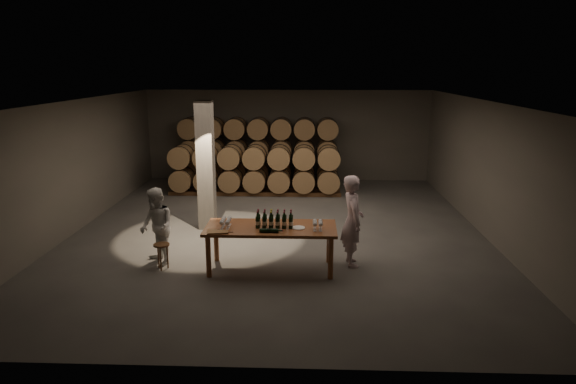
{
  "coord_description": "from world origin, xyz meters",
  "views": [
    {
      "loc": [
        0.73,
        -12.19,
        3.98
      ],
      "look_at": [
        0.26,
        -0.41,
        1.1
      ],
      "focal_mm": 32.0,
      "sensor_mm": 36.0,
      "label": 1
    }
  ],
  "objects_px": {
    "tasting_table": "(271,232)",
    "person_man": "(352,221)",
    "plate": "(298,228)",
    "person_woman": "(157,227)",
    "bottle_cluster": "(274,221)",
    "notebook_near": "(222,232)",
    "stool": "(162,248)"
  },
  "relations": [
    {
      "from": "bottle_cluster",
      "to": "person_man",
      "type": "height_order",
      "value": "person_man"
    },
    {
      "from": "bottle_cluster",
      "to": "person_woman",
      "type": "xyz_separation_m",
      "value": [
        -2.43,
        0.24,
        -0.22
      ]
    },
    {
      "from": "plate",
      "to": "person_woman",
      "type": "relative_size",
      "value": 0.17
    },
    {
      "from": "bottle_cluster",
      "to": "person_woman",
      "type": "relative_size",
      "value": 0.46
    },
    {
      "from": "notebook_near",
      "to": "person_woman",
      "type": "bearing_deg",
      "value": 146.45
    },
    {
      "from": "tasting_table",
      "to": "stool",
      "type": "bearing_deg",
      "value": -178.14
    },
    {
      "from": "bottle_cluster",
      "to": "notebook_near",
      "type": "relative_size",
      "value": 3.03
    },
    {
      "from": "notebook_near",
      "to": "person_woman",
      "type": "relative_size",
      "value": 0.15
    },
    {
      "from": "bottle_cluster",
      "to": "tasting_table",
      "type": "bearing_deg",
      "value": 163.08
    },
    {
      "from": "stool",
      "to": "person_woman",
      "type": "relative_size",
      "value": 0.33
    },
    {
      "from": "bottle_cluster",
      "to": "person_woman",
      "type": "height_order",
      "value": "person_woman"
    },
    {
      "from": "plate",
      "to": "bottle_cluster",
      "type": "bearing_deg",
      "value": 174.18
    },
    {
      "from": "plate",
      "to": "tasting_table",
      "type": "bearing_deg",
      "value": 172.58
    },
    {
      "from": "bottle_cluster",
      "to": "person_man",
      "type": "bearing_deg",
      "value": 12.9
    },
    {
      "from": "plate",
      "to": "notebook_near",
      "type": "height_order",
      "value": "notebook_near"
    },
    {
      "from": "tasting_table",
      "to": "person_man",
      "type": "relative_size",
      "value": 1.38
    },
    {
      "from": "stool",
      "to": "bottle_cluster",
      "type": "bearing_deg",
      "value": 1.21
    },
    {
      "from": "stool",
      "to": "plate",
      "type": "bearing_deg",
      "value": -0.01
    },
    {
      "from": "plate",
      "to": "notebook_near",
      "type": "bearing_deg",
      "value": -166.61
    },
    {
      "from": "notebook_near",
      "to": "stool",
      "type": "bearing_deg",
      "value": 155.03
    },
    {
      "from": "tasting_table",
      "to": "person_woman",
      "type": "xyz_separation_m",
      "value": [
        -2.36,
        0.22,
        0.01
      ]
    },
    {
      "from": "bottle_cluster",
      "to": "person_man",
      "type": "xyz_separation_m",
      "value": [
        1.57,
        0.36,
        -0.08
      ]
    },
    {
      "from": "bottle_cluster",
      "to": "notebook_near",
      "type": "bearing_deg",
      "value": -158.11
    },
    {
      "from": "person_man",
      "to": "plate",
      "type": "bearing_deg",
      "value": 103.49
    },
    {
      "from": "tasting_table",
      "to": "plate",
      "type": "distance_m",
      "value": 0.57
    },
    {
      "from": "plate",
      "to": "person_woman",
      "type": "height_order",
      "value": "person_woman"
    },
    {
      "from": "bottle_cluster",
      "to": "notebook_near",
      "type": "height_order",
      "value": "bottle_cluster"
    },
    {
      "from": "person_man",
      "to": "stool",
      "type": "bearing_deg",
      "value": 89.12
    },
    {
      "from": "plate",
      "to": "stool",
      "type": "xyz_separation_m",
      "value": [
        -2.74,
        0.0,
        -0.47
      ]
    },
    {
      "from": "plate",
      "to": "person_man",
      "type": "distance_m",
      "value": 1.17
    },
    {
      "from": "bottle_cluster",
      "to": "plate",
      "type": "relative_size",
      "value": 2.77
    },
    {
      "from": "bottle_cluster",
      "to": "stool",
      "type": "bearing_deg",
      "value": -178.79
    }
  ]
}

